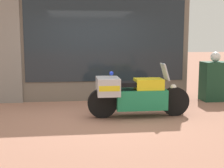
# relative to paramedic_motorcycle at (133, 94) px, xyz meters

# --- Properties ---
(ground_plane) EXTENTS (60.00, 60.00, 0.00)m
(ground_plane) POSITION_rel_paramedic_motorcycle_xyz_m (-0.76, 0.10, -0.52)
(ground_plane) COLOR #9E6B56
(shop_building) EXTENTS (5.42, 0.55, 3.23)m
(shop_building) POSITION_rel_paramedic_motorcycle_xyz_m (-1.12, 2.10, 1.10)
(shop_building) COLOR #6B6056
(shop_building) RESTS_ON ground
(window_display) EXTENTS (4.17, 0.30, 1.84)m
(window_display) POSITION_rel_paramedic_motorcycle_xyz_m (-0.43, 2.13, -0.07)
(window_display) COLOR slate
(window_display) RESTS_ON ground
(paramedic_motorcycle) EXTENTS (2.28, 0.68, 1.19)m
(paramedic_motorcycle) POSITION_rel_paramedic_motorcycle_xyz_m (0.00, 0.00, 0.00)
(paramedic_motorcycle) COLOR black
(paramedic_motorcycle) RESTS_ON ground
(utility_cabinet) EXTENTS (0.79, 0.55, 1.08)m
(utility_cabinet) POSITION_rel_paramedic_motorcycle_xyz_m (2.65, 1.52, 0.03)
(utility_cabinet) COLOR #193D28
(utility_cabinet) RESTS_ON ground
(white_helmet) EXTENTS (0.27, 0.27, 0.27)m
(white_helmet) POSITION_rel_paramedic_motorcycle_xyz_m (2.61, 1.53, 0.71)
(white_helmet) COLOR white
(white_helmet) RESTS_ON utility_cabinet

